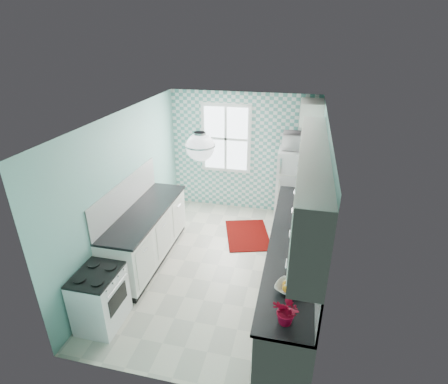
% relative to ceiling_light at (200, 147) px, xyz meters
% --- Properties ---
extents(floor, '(3.00, 4.40, 0.02)m').
position_rel_ceiling_light_xyz_m(floor, '(0.00, 0.80, -2.33)').
color(floor, beige).
rests_on(floor, ground).
extents(ceiling, '(3.00, 4.40, 0.02)m').
position_rel_ceiling_light_xyz_m(ceiling, '(0.00, 0.80, 0.19)').
color(ceiling, white).
rests_on(ceiling, wall_back).
extents(wall_back, '(3.00, 0.02, 2.50)m').
position_rel_ceiling_light_xyz_m(wall_back, '(0.00, 3.01, -1.07)').
color(wall_back, '#77B6AB').
rests_on(wall_back, floor).
extents(wall_front, '(3.00, 0.02, 2.50)m').
position_rel_ceiling_light_xyz_m(wall_front, '(0.00, -1.41, -1.07)').
color(wall_front, '#77B6AB').
rests_on(wall_front, floor).
extents(wall_left, '(0.02, 4.40, 2.50)m').
position_rel_ceiling_light_xyz_m(wall_left, '(-1.51, 0.80, -1.07)').
color(wall_left, '#77B6AB').
rests_on(wall_left, floor).
extents(wall_right, '(0.02, 4.40, 2.50)m').
position_rel_ceiling_light_xyz_m(wall_right, '(1.51, 0.80, -1.07)').
color(wall_right, '#77B6AB').
rests_on(wall_right, floor).
extents(accent_wall, '(3.00, 0.01, 2.50)m').
position_rel_ceiling_light_xyz_m(accent_wall, '(0.00, 2.99, -1.07)').
color(accent_wall, '#57A199').
rests_on(accent_wall, wall_back).
extents(window, '(1.04, 0.05, 1.44)m').
position_rel_ceiling_light_xyz_m(window, '(-0.35, 2.96, -0.77)').
color(window, white).
rests_on(window, wall_back).
extents(backsplash_right, '(0.02, 3.60, 0.51)m').
position_rel_ceiling_light_xyz_m(backsplash_right, '(1.49, 0.40, -1.13)').
color(backsplash_right, white).
rests_on(backsplash_right, wall_right).
extents(backsplash_left, '(0.02, 2.15, 0.51)m').
position_rel_ceiling_light_xyz_m(backsplash_left, '(-1.49, 0.73, -1.13)').
color(backsplash_left, white).
rests_on(backsplash_left, wall_left).
extents(upper_cabinets_right, '(0.33, 3.20, 0.90)m').
position_rel_ceiling_light_xyz_m(upper_cabinets_right, '(1.33, 0.20, -0.42)').
color(upper_cabinets_right, white).
rests_on(upper_cabinets_right, wall_right).
extents(upper_cabinet_fridge, '(0.40, 0.74, 0.40)m').
position_rel_ceiling_light_xyz_m(upper_cabinet_fridge, '(1.30, 2.63, -0.07)').
color(upper_cabinet_fridge, white).
rests_on(upper_cabinet_fridge, wall_right).
extents(ceiling_light, '(0.34, 0.34, 0.35)m').
position_rel_ceiling_light_xyz_m(ceiling_light, '(0.00, 0.00, 0.00)').
color(ceiling_light, silver).
rests_on(ceiling_light, ceiling).
extents(base_cabinets_right, '(0.60, 3.60, 0.90)m').
position_rel_ceiling_light_xyz_m(base_cabinets_right, '(1.20, 0.40, -1.87)').
color(base_cabinets_right, white).
rests_on(base_cabinets_right, floor).
extents(countertop_right, '(0.63, 3.60, 0.04)m').
position_rel_ceiling_light_xyz_m(countertop_right, '(1.19, 0.40, -1.40)').
color(countertop_right, black).
rests_on(countertop_right, base_cabinets_right).
extents(base_cabinets_left, '(0.60, 2.15, 0.90)m').
position_rel_ceiling_light_xyz_m(base_cabinets_left, '(-1.20, 0.73, -1.87)').
color(base_cabinets_left, white).
rests_on(base_cabinets_left, floor).
extents(countertop_left, '(0.63, 2.15, 0.04)m').
position_rel_ceiling_light_xyz_m(countertop_left, '(-1.19, 0.73, -1.40)').
color(countertop_left, black).
rests_on(countertop_left, base_cabinets_left).
extents(fridge, '(0.67, 0.67, 1.55)m').
position_rel_ceiling_light_xyz_m(fridge, '(1.11, 2.58, -1.55)').
color(fridge, silver).
rests_on(fridge, floor).
extents(stove, '(0.53, 0.66, 0.79)m').
position_rel_ceiling_light_xyz_m(stove, '(-1.20, -0.75, -1.91)').
color(stove, white).
rests_on(stove, floor).
extents(sink, '(0.43, 0.36, 0.53)m').
position_rel_ceiling_light_xyz_m(sink, '(1.20, 1.49, -1.39)').
color(sink, silver).
rests_on(sink, countertop_right).
extents(rug, '(1.07, 1.30, 0.02)m').
position_rel_ceiling_light_xyz_m(rug, '(0.33, 1.84, -2.32)').
color(rug, maroon).
rests_on(rug, floor).
extents(dish_towel, '(0.09, 0.20, 0.31)m').
position_rel_ceiling_light_xyz_m(dish_towel, '(0.89, 1.25, -1.84)').
color(dish_towel, '#5A9994').
rests_on(dish_towel, base_cabinets_right).
extents(fruit_bowl, '(0.40, 0.40, 0.08)m').
position_rel_ceiling_light_xyz_m(fruit_bowl, '(1.20, -0.69, -1.34)').
color(fruit_bowl, silver).
rests_on(fruit_bowl, countertop_right).
extents(potted_plant, '(0.35, 0.33, 0.30)m').
position_rel_ceiling_light_xyz_m(potted_plant, '(1.20, -1.17, -1.23)').
color(potted_plant, red).
rests_on(potted_plant, countertop_right).
extents(soap_bottle, '(0.10, 0.10, 0.19)m').
position_rel_ceiling_light_xyz_m(soap_bottle, '(1.25, 1.81, -1.29)').
color(soap_bottle, '#89A2AB').
rests_on(soap_bottle, countertop_right).
extents(microwave, '(0.57, 0.39, 0.31)m').
position_rel_ceiling_light_xyz_m(microwave, '(1.11, 2.58, -0.62)').
color(microwave, silver).
rests_on(microwave, fridge).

